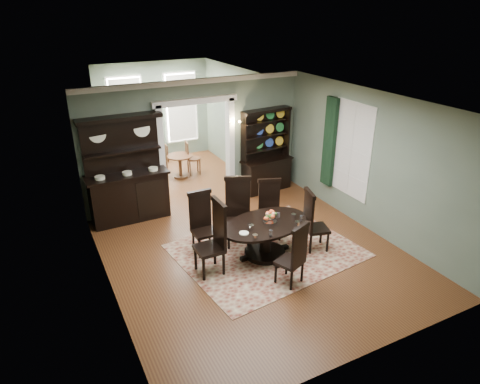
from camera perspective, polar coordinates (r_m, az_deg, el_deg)
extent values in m
cube|color=brown|center=(8.56, 2.05, -8.44)|extent=(5.50, 6.00, 0.01)
cube|color=silver|center=(7.40, 2.40, 11.61)|extent=(5.50, 6.00, 0.01)
cube|color=slate|center=(7.06, -17.75, -3.15)|extent=(0.01, 6.00, 3.00)
cube|color=slate|center=(9.42, 17.05, 3.80)|extent=(0.01, 6.00, 3.00)
cube|color=slate|center=(5.74, 17.08, -9.73)|extent=(5.50, 0.01, 3.00)
cube|color=slate|center=(9.95, -15.70, 5.02)|extent=(1.85, 0.01, 3.00)
cube|color=slate|center=(11.17, 2.97, 7.93)|extent=(1.85, 0.01, 3.00)
cube|color=slate|center=(10.12, -6.15, 13.42)|extent=(1.80, 0.01, 0.50)
cube|color=silver|center=(10.04, -6.09, 14.44)|extent=(5.50, 0.10, 0.12)
cube|color=brown|center=(12.48, -8.51, 2.14)|extent=(3.50, 3.50, 0.01)
cube|color=silver|center=(11.71, -9.43, 15.91)|extent=(3.50, 3.50, 0.01)
cube|color=slate|center=(11.61, -17.21, 7.51)|extent=(0.01, 3.50, 3.00)
cube|color=slate|center=(12.63, -1.31, 9.85)|extent=(0.01, 3.50, 3.00)
cube|color=slate|center=(13.63, -11.35, 10.46)|extent=(3.50, 0.01, 3.00)
cube|color=silver|center=(13.38, -14.84, 10.10)|extent=(1.05, 0.06, 2.20)
cube|color=silver|center=(13.82, -7.87, 11.09)|extent=(1.05, 0.06, 2.20)
cube|color=silver|center=(10.23, -10.49, 4.55)|extent=(0.14, 0.25, 2.50)
cube|color=silver|center=(10.83, -1.34, 6.06)|extent=(0.14, 0.25, 2.50)
cube|color=silver|center=(10.17, -6.09, 12.03)|extent=(2.08, 0.25, 0.14)
cube|color=white|center=(9.80, 14.71, 5.45)|extent=(0.02, 1.10, 2.00)
cube|color=silver|center=(9.79, 14.64, 5.44)|extent=(0.01, 1.22, 2.12)
cube|color=black|center=(10.23, 11.85, 6.52)|extent=(0.10, 0.35, 2.10)
cube|color=#C57934|center=(10.61, -0.93, 9.06)|extent=(0.08, 0.05, 0.18)
sphere|color=#FFD88C|center=(10.42, -1.07, 9.23)|extent=(0.07, 0.07, 0.07)
sphere|color=#FFD88C|center=(10.51, -0.08, 9.36)|extent=(0.07, 0.07, 0.07)
cube|color=maroon|center=(8.70, 3.56, -7.80)|extent=(3.68, 3.09, 0.01)
ellipsoid|color=black|center=(8.22, 3.43, -4.27)|extent=(1.97, 1.40, 0.05)
cylinder|color=black|center=(8.24, 3.42, -4.47)|extent=(1.92, 1.92, 0.03)
cylinder|color=black|center=(8.39, 3.37, -6.26)|extent=(0.23, 0.23, 0.63)
cylinder|color=black|center=(8.55, 3.32, -8.10)|extent=(0.81, 0.81, 0.10)
cylinder|color=white|center=(8.21, 4.02, -3.97)|extent=(0.27, 0.27, 0.05)
cube|color=black|center=(8.46, -4.76, -5.38)|extent=(0.45, 0.43, 0.06)
cube|color=black|center=(8.44, -5.35, -2.48)|extent=(0.45, 0.05, 0.76)
cube|color=black|center=(8.27, -5.45, -0.06)|extent=(0.49, 0.07, 0.08)
cylinder|color=black|center=(8.38, -5.38, -7.50)|extent=(0.05, 0.05, 0.45)
cylinder|color=black|center=(8.49, -3.16, -6.97)|extent=(0.05, 0.05, 0.45)
cylinder|color=black|center=(8.66, -6.23, -6.40)|extent=(0.05, 0.05, 0.45)
cylinder|color=black|center=(8.77, -4.08, -5.90)|extent=(0.05, 0.05, 0.45)
cube|color=black|center=(8.68, -0.26, -4.05)|extent=(0.66, 0.65, 0.07)
cube|color=black|center=(8.69, -0.31, -0.83)|extent=(0.48, 0.26, 0.85)
cube|color=black|center=(8.51, -0.32, 1.84)|extent=(0.53, 0.30, 0.09)
cylinder|color=black|center=(8.63, -1.52, -6.15)|extent=(0.05, 0.05, 0.50)
cylinder|color=black|center=(8.64, 1.10, -6.11)|extent=(0.05, 0.05, 0.50)
cylinder|color=black|center=(8.97, -1.56, -4.90)|extent=(0.05, 0.05, 0.50)
cylinder|color=black|center=(8.98, 0.96, -4.85)|extent=(0.05, 0.05, 0.50)
cube|color=black|center=(8.98, 4.06, -3.52)|extent=(0.57, 0.55, 0.06)
cube|color=black|center=(8.98, 3.90, -0.75)|extent=(0.44, 0.20, 0.76)
cube|color=black|center=(8.82, 3.97, 1.55)|extent=(0.48, 0.23, 0.08)
cylinder|color=black|center=(8.90, 3.12, -5.38)|extent=(0.05, 0.05, 0.45)
cylinder|color=black|center=(8.96, 5.33, -5.23)|extent=(0.05, 0.05, 0.45)
cylinder|color=black|center=(9.20, 2.74, -4.32)|extent=(0.05, 0.05, 0.45)
cylinder|color=black|center=(9.26, 4.88, -4.19)|extent=(0.05, 0.05, 0.45)
cube|color=black|center=(7.82, -4.15, -7.57)|extent=(0.48, 0.50, 0.07)
cube|color=black|center=(7.68, -2.75, -4.43)|extent=(0.06, 0.50, 0.85)
cube|color=black|center=(7.48, -2.82, -1.50)|extent=(0.08, 0.54, 0.09)
cylinder|color=black|center=(8.05, -5.95, -8.75)|extent=(0.05, 0.05, 0.50)
cylinder|color=black|center=(7.74, -4.85, -10.16)|extent=(0.05, 0.05, 0.50)
cylinder|color=black|center=(8.17, -3.38, -8.10)|extent=(0.05, 0.05, 0.50)
cylinder|color=black|center=(7.87, -2.19, -9.45)|extent=(0.05, 0.05, 0.50)
cube|color=black|center=(8.68, 10.20, -4.82)|extent=(0.54, 0.55, 0.06)
cube|color=black|center=(8.44, 9.14, -2.62)|extent=(0.17, 0.45, 0.77)
cube|color=black|center=(8.27, 9.31, -0.17)|extent=(0.20, 0.49, 0.08)
cylinder|color=black|center=(8.72, 11.60, -6.55)|extent=(0.05, 0.05, 0.45)
cylinder|color=black|center=(9.00, 10.75, -5.44)|extent=(0.05, 0.05, 0.45)
cylinder|color=black|center=(8.59, 9.40, -6.84)|extent=(0.05, 0.05, 0.45)
cylinder|color=black|center=(8.88, 8.61, -5.70)|extent=(0.05, 0.05, 0.45)
cube|color=black|center=(7.63, 6.62, -9.23)|extent=(0.55, 0.54, 0.06)
cube|color=black|center=(7.35, 7.95, -7.31)|extent=(0.41, 0.21, 0.72)
cube|color=black|center=(7.16, 8.12, -4.77)|extent=(0.45, 0.24, 0.07)
cylinder|color=black|center=(7.94, 6.23, -9.59)|extent=(0.05, 0.05, 0.43)
cylinder|color=black|center=(7.71, 4.79, -10.66)|extent=(0.05, 0.05, 0.43)
cylinder|color=black|center=(7.79, 8.28, -10.44)|extent=(0.05, 0.05, 0.43)
cylinder|color=black|center=(7.56, 6.87, -11.56)|extent=(0.05, 0.05, 0.43)
cube|color=black|center=(10.01, -14.53, -0.71)|extent=(1.71, 0.61, 1.06)
cube|color=black|center=(9.80, -14.86, 2.23)|extent=(1.82, 0.67, 0.05)
cube|color=black|center=(9.81, -15.57, 6.15)|extent=(1.70, 0.11, 1.26)
cube|color=black|center=(9.74, -15.35, 5.27)|extent=(1.65, 0.32, 0.04)
cube|color=black|center=(9.52, -15.81, 9.48)|extent=(1.82, 0.40, 0.09)
cube|color=black|center=(11.30, 3.55, 2.28)|extent=(1.33, 0.59, 0.83)
cube|color=black|center=(11.15, 3.60, 4.31)|extent=(1.43, 0.65, 0.04)
cube|color=black|center=(11.10, 3.21, 7.68)|extent=(1.29, 0.19, 1.25)
cube|color=black|center=(10.73, 0.53, 7.15)|extent=(0.07, 0.24, 1.29)
cube|color=black|center=(11.34, 6.21, 7.94)|extent=(0.07, 0.24, 1.29)
cube|color=black|center=(10.85, 3.58, 10.81)|extent=(1.40, 0.44, 0.07)
cube|color=black|center=(11.13, 3.40, 5.74)|extent=(1.31, 0.37, 0.03)
cube|color=black|center=(11.03, 3.45, 7.56)|extent=(1.31, 0.37, 0.03)
cube|color=black|center=(10.93, 3.49, 9.42)|extent=(1.31, 0.37, 0.03)
cylinder|color=#502816|center=(12.13, -8.05, 4.78)|extent=(0.71, 0.71, 0.04)
cylinder|color=#502816|center=(12.23, -7.97, 3.40)|extent=(0.09, 0.09, 0.62)
cylinder|color=#502816|center=(12.34, -7.89, 2.08)|extent=(0.39, 0.39, 0.05)
cylinder|color=#502816|center=(12.39, -10.53, 4.00)|extent=(0.38, 0.38, 0.04)
cube|color=#502816|center=(12.36, -9.85, 5.19)|extent=(0.04, 0.35, 0.48)
cylinder|color=#502816|center=(12.55, -11.23, 3.15)|extent=(0.03, 0.03, 0.43)
cylinder|color=#502816|center=(12.31, -10.85, 2.76)|extent=(0.03, 0.03, 0.43)
cylinder|color=#502816|center=(12.62, -10.07, 3.37)|extent=(0.03, 0.03, 0.43)
cylinder|color=#502816|center=(12.38, -9.67, 2.98)|extent=(0.03, 0.03, 0.43)
cylinder|color=#502816|center=(12.42, -6.20, 4.47)|extent=(0.41, 0.41, 0.04)
cube|color=#502816|center=(12.30, -7.10, 5.49)|extent=(0.08, 0.37, 0.51)
cylinder|color=#502816|center=(12.40, -5.36, 3.33)|extent=(0.04, 0.04, 0.46)
cylinder|color=#502816|center=(12.66, -5.67, 3.76)|extent=(0.04, 0.04, 0.46)
cylinder|color=#502816|center=(12.34, -6.66, 3.17)|extent=(0.04, 0.04, 0.46)
cylinder|color=#502816|center=(12.61, -6.94, 3.61)|extent=(0.04, 0.04, 0.46)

